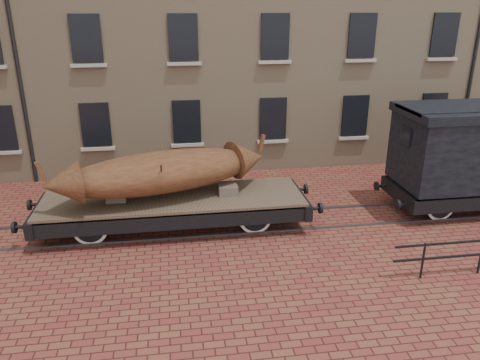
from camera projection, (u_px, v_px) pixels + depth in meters
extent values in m
plane|color=maroon|center=(274.00, 221.00, 15.08)|extent=(90.00, 90.00, 0.00)
cube|color=black|center=(0.00, 128.00, 17.56)|extent=(1.10, 0.12, 1.70)
cube|color=#B2A99C|center=(4.00, 153.00, 17.84)|extent=(1.30, 0.18, 0.12)
cube|color=black|center=(96.00, 125.00, 18.05)|extent=(1.10, 0.12, 1.70)
cube|color=#B2A99C|center=(98.00, 149.00, 18.33)|extent=(1.30, 0.18, 0.12)
cube|color=black|center=(187.00, 121.00, 18.54)|extent=(1.10, 0.12, 1.70)
cube|color=#B2A99C|center=(188.00, 145.00, 18.82)|extent=(1.30, 0.18, 0.12)
cube|color=black|center=(273.00, 118.00, 19.02)|extent=(1.10, 0.12, 1.70)
cube|color=#B2A99C|center=(273.00, 141.00, 19.31)|extent=(1.30, 0.18, 0.12)
cube|color=black|center=(355.00, 116.00, 19.51)|extent=(1.10, 0.12, 1.70)
cube|color=#B2A99C|center=(353.00, 138.00, 19.79)|extent=(1.30, 0.18, 0.12)
cube|color=black|center=(433.00, 113.00, 20.00)|extent=(1.10, 0.12, 1.70)
cube|color=#B2A99C|center=(430.00, 135.00, 20.28)|extent=(1.30, 0.18, 0.12)
cube|color=black|center=(86.00, 38.00, 16.92)|extent=(1.10, 0.12, 1.70)
cube|color=#B2A99C|center=(89.00, 65.00, 17.20)|extent=(1.30, 0.18, 0.12)
cube|color=black|center=(183.00, 37.00, 17.40)|extent=(1.10, 0.12, 1.70)
cube|color=#B2A99C|center=(184.00, 64.00, 17.68)|extent=(1.30, 0.18, 0.12)
cube|color=black|center=(275.00, 36.00, 17.89)|extent=(1.10, 0.12, 1.70)
cube|color=#B2A99C|center=(275.00, 62.00, 18.17)|extent=(1.30, 0.18, 0.12)
cube|color=black|center=(362.00, 36.00, 18.38)|extent=(1.10, 0.12, 1.70)
cube|color=#B2A99C|center=(360.00, 61.00, 18.66)|extent=(1.30, 0.18, 0.12)
cube|color=black|center=(444.00, 35.00, 18.87)|extent=(1.10, 0.12, 1.70)
cube|color=#B2A99C|center=(442.00, 59.00, 19.15)|extent=(1.30, 0.18, 0.12)
cube|color=#59595E|center=(279.00, 231.00, 14.40)|extent=(30.00, 0.08, 0.06)
cube|color=#59595E|center=(269.00, 211.00, 15.73)|extent=(30.00, 0.08, 0.06)
cylinder|color=black|center=(423.00, 261.00, 11.80)|extent=(0.06, 0.06, 1.00)
cube|color=brown|center=(173.00, 199.00, 14.28)|extent=(7.90, 2.32, 0.13)
cube|color=black|center=(174.00, 222.00, 13.38)|extent=(7.90, 0.17, 0.47)
cube|color=black|center=(173.00, 193.00, 15.37)|extent=(7.90, 0.17, 0.47)
cube|color=black|center=(39.00, 215.00, 13.82)|extent=(0.23, 2.42, 0.47)
cylinder|color=black|center=(21.00, 227.00, 13.05)|extent=(0.37, 0.11, 0.11)
cylinder|color=black|center=(14.00, 227.00, 13.03)|extent=(0.08, 0.34, 0.34)
cylinder|color=black|center=(36.00, 204.00, 14.51)|extent=(0.37, 0.11, 0.11)
cylinder|color=black|center=(30.00, 205.00, 14.49)|extent=(0.08, 0.34, 0.34)
cube|color=black|center=(298.00, 199.00, 14.92)|extent=(0.23, 2.42, 0.47)
cylinder|color=black|center=(315.00, 208.00, 14.24)|extent=(0.37, 0.11, 0.11)
cylinder|color=black|center=(320.00, 208.00, 14.26)|extent=(0.08, 0.34, 0.34)
cylinder|color=black|center=(301.00, 189.00, 15.70)|extent=(0.37, 0.11, 0.11)
cylinder|color=black|center=(306.00, 189.00, 15.72)|extent=(0.08, 0.34, 0.34)
cylinder|color=black|center=(93.00, 218.00, 14.12)|extent=(0.11, 2.00, 0.11)
cylinder|color=white|center=(90.00, 229.00, 13.45)|extent=(1.01, 0.07, 1.01)
cylinder|color=black|center=(90.00, 229.00, 13.45)|extent=(0.83, 0.11, 0.83)
cube|color=black|center=(88.00, 223.00, 13.25)|extent=(0.95, 0.08, 0.11)
cylinder|color=white|center=(97.00, 209.00, 14.78)|extent=(1.01, 0.07, 1.01)
cylinder|color=black|center=(97.00, 209.00, 14.78)|extent=(0.83, 0.11, 0.83)
cube|color=black|center=(96.00, 200.00, 14.81)|extent=(0.95, 0.08, 0.11)
cylinder|color=black|center=(251.00, 208.00, 14.79)|extent=(0.11, 2.00, 0.11)
cylinder|color=white|center=(255.00, 218.00, 14.13)|extent=(1.01, 0.07, 1.01)
cylinder|color=black|center=(255.00, 218.00, 14.13)|extent=(0.83, 0.11, 0.83)
cube|color=black|center=(256.00, 212.00, 13.92)|extent=(0.95, 0.08, 0.11)
cylinder|color=white|center=(248.00, 200.00, 15.46)|extent=(1.01, 0.07, 1.01)
cylinder|color=black|center=(248.00, 200.00, 15.46)|extent=(0.83, 0.11, 0.83)
cube|color=black|center=(247.00, 191.00, 15.49)|extent=(0.95, 0.08, 0.11)
cube|color=black|center=(174.00, 211.00, 14.43)|extent=(4.21, 0.06, 0.06)
cube|color=#6B5E52|center=(116.00, 196.00, 13.98)|extent=(0.58, 0.53, 0.30)
cube|color=#6B5E52|center=(228.00, 189.00, 14.45)|extent=(0.58, 0.53, 0.30)
ellipsoid|color=brown|center=(162.00, 172.00, 13.93)|extent=(6.27, 3.41, 1.20)
cone|color=brown|center=(61.00, 185.00, 12.82)|extent=(1.30, 1.37, 1.14)
cube|color=brown|center=(41.00, 172.00, 12.48)|extent=(0.26, 0.18, 0.58)
cone|color=brown|center=(248.00, 158.00, 15.00)|extent=(1.30, 1.37, 1.14)
cube|color=brown|center=(262.00, 143.00, 15.02)|extent=(0.26, 0.18, 0.58)
cylinder|color=#47372A|center=(162.00, 182.00, 13.53)|extent=(0.05, 1.02, 1.43)
cylinder|color=#47372A|center=(163.00, 171.00, 14.42)|extent=(0.05, 1.02, 1.43)
cube|color=black|center=(463.00, 178.00, 16.84)|extent=(5.94, 0.16, 0.45)
cube|color=black|center=(399.00, 194.00, 15.42)|extent=(0.22, 2.38, 0.45)
cylinder|color=black|center=(398.00, 204.00, 14.62)|extent=(0.08, 0.32, 0.32)
cylinder|color=black|center=(376.00, 186.00, 16.09)|extent=(0.08, 0.32, 0.32)
cylinder|color=black|center=(429.00, 198.00, 15.65)|extent=(0.10, 1.88, 0.10)
cylinder|color=white|center=(441.00, 207.00, 14.98)|extent=(0.95, 0.07, 0.95)
cylinder|color=black|center=(441.00, 207.00, 14.98)|extent=(0.78, 0.10, 0.78)
cylinder|color=white|center=(418.00, 190.00, 16.31)|extent=(0.95, 0.07, 0.95)
cylinder|color=black|center=(418.00, 190.00, 16.31)|extent=(0.78, 0.10, 0.78)
cube|color=black|center=(406.00, 136.00, 14.72)|extent=(0.08, 0.59, 0.59)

